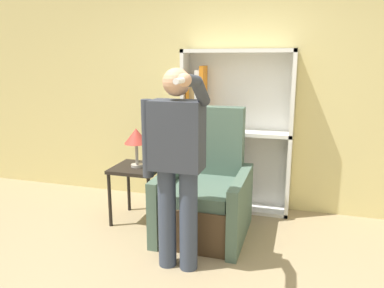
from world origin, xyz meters
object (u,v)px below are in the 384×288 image
armchair (206,197)px  table_lamp (136,138)px  side_table (137,175)px  person_standing (176,159)px  bookcase (224,134)px

armchair → table_lamp: bearing=176.4°
side_table → person_standing: bearing=-47.5°
side_table → table_lamp: (0.00, 0.00, 0.41)m
armchair → table_lamp: (-0.77, 0.05, 0.55)m
bookcase → side_table: bearing=-140.7°
armchair → side_table: size_ratio=2.04×
armchair → person_standing: (-0.06, -0.73, 0.58)m
armchair → side_table: bearing=176.4°
armchair → person_standing: 0.93m
person_standing → table_lamp: person_standing is taller
armchair → side_table: (-0.77, 0.05, 0.15)m
armchair → side_table: 0.78m
person_standing → side_table: (-0.71, 0.78, -0.43)m
side_table → table_lamp: table_lamp is taller
armchair → table_lamp: size_ratio=3.02×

